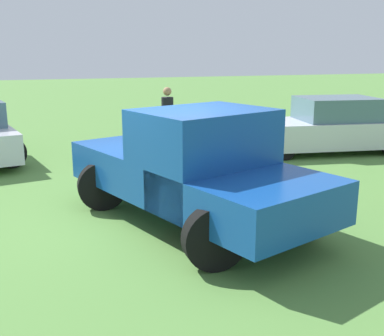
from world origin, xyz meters
The scene contains 4 objects.
ground_plane centered at (0.00, 0.00, 0.00)m, with size 80.00×80.00×0.00m, color #54843D.
pickup_truck centered at (-0.55, 0.42, 0.96)m, with size 3.36×4.99×1.84m.
sedan_far centered at (-5.72, -3.74, 0.67)m, with size 4.71×2.34×1.46m.
person_visitor centered at (-1.60, -5.15, 0.98)m, with size 0.34×0.33×1.73m.
Camera 1 is at (1.71, 7.12, 2.68)m, focal length 44.50 mm.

